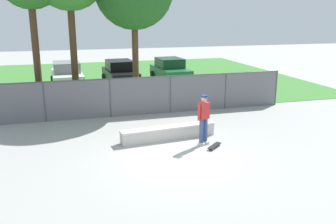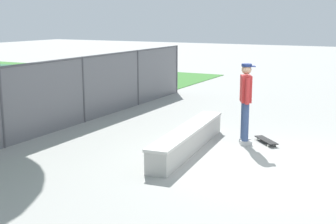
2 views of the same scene
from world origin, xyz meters
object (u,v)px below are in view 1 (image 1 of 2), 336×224
at_px(skateboard, 215,146).
at_px(car_black, 120,73).
at_px(concrete_ledge, 168,133).
at_px(skateboarder, 204,117).
at_px(car_white, 67,75).
at_px(car_green, 170,70).

distance_m(skateboard, car_black, 12.88).
height_order(concrete_ledge, skateboarder, skateboarder).
distance_m(car_white, car_green, 7.00).
distance_m(skateboarder, car_black, 12.40).
xyz_separation_m(skateboarder, car_black, (-1.14, 12.34, -0.19)).
xyz_separation_m(concrete_ledge, car_black, (-0.08, 11.42, 0.59)).
bearing_deg(skateboarder, car_black, 95.30).
height_order(concrete_ledge, skateboard, concrete_ledge).
xyz_separation_m(skateboard, car_green, (2.16, 13.08, 0.77)).
bearing_deg(skateboard, concrete_ledge, 134.19).
bearing_deg(concrete_ledge, car_green, 73.44).
xyz_separation_m(car_black, car_green, (3.57, 0.30, 0.00)).
height_order(car_white, car_black, same).
height_order(skateboarder, skateboard, skateboarder).
bearing_deg(car_black, concrete_ledge, -89.58).
xyz_separation_m(concrete_ledge, skateboarder, (1.06, -0.92, 0.78)).
relative_size(concrete_ledge, car_black, 0.88).
bearing_deg(concrete_ledge, car_black, 90.42).
relative_size(skateboarder, car_black, 0.43).
distance_m(concrete_ledge, car_black, 11.44).
bearing_deg(skateboard, car_white, 110.65).
bearing_deg(car_black, skateboard, -83.71).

